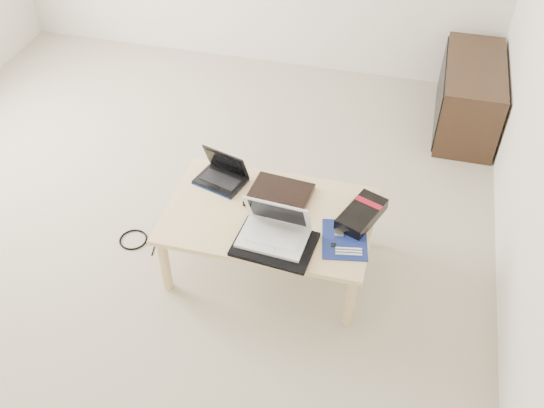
% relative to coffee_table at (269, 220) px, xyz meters
% --- Properties ---
extents(ground, '(4.00, 4.00, 0.00)m').
position_rel_coffee_table_xyz_m(ground, '(-0.73, 0.23, -0.35)').
color(ground, '#BBB197').
rests_on(ground, ground).
extents(coffee_table, '(1.10, 0.70, 0.40)m').
position_rel_coffee_table_xyz_m(coffee_table, '(0.00, 0.00, 0.00)').
color(coffee_table, '#E7C18B').
rests_on(coffee_table, ground).
extents(media_cabinet, '(0.41, 0.90, 0.50)m').
position_rel_coffee_table_xyz_m(media_cabinet, '(1.04, 1.68, -0.10)').
color(media_cabinet, '#3A2717').
rests_on(media_cabinet, ground).
extents(book, '(0.35, 0.30, 0.03)m').
position_rel_coffee_table_xyz_m(book, '(0.02, 0.14, 0.06)').
color(book, black).
rests_on(book, coffee_table).
extents(netbook, '(0.31, 0.26, 0.19)m').
position_rel_coffee_table_xyz_m(netbook, '(-0.32, 0.20, 0.09)').
color(netbook, black).
rests_on(netbook, coffee_table).
extents(tablet, '(0.30, 0.26, 0.01)m').
position_rel_coffee_table_xyz_m(tablet, '(0.05, 0.00, 0.06)').
color(tablet, black).
rests_on(tablet, coffee_table).
extents(remote, '(0.06, 0.21, 0.02)m').
position_rel_coffee_table_xyz_m(remote, '(0.09, -0.00, 0.06)').
color(remote, silver).
rests_on(remote, coffee_table).
extents(neoprene_sleeve, '(0.42, 0.32, 0.02)m').
position_rel_coffee_table_xyz_m(neoprene_sleeve, '(0.09, -0.22, 0.06)').
color(neoprene_sleeve, black).
rests_on(neoprene_sleeve, coffee_table).
extents(white_laptop, '(0.35, 0.26, 0.23)m').
position_rel_coffee_table_xyz_m(white_laptop, '(0.07, -0.17, 0.12)').
color(white_laptop, white).
rests_on(white_laptop, neoprene_sleeve).
extents(motherboard, '(0.27, 0.32, 0.01)m').
position_rel_coffee_table_xyz_m(motherboard, '(0.42, -0.09, 0.05)').
color(motherboard, '#0C1850').
rests_on(motherboard, coffee_table).
extents(gpu_box, '(0.25, 0.34, 0.07)m').
position_rel_coffee_table_xyz_m(gpu_box, '(0.48, 0.08, 0.08)').
color(gpu_box, black).
rests_on(gpu_box, coffee_table).
extents(cable_coil, '(0.11, 0.11, 0.01)m').
position_rel_coffee_table_xyz_m(cable_coil, '(-0.06, -0.08, 0.05)').
color(cable_coil, black).
rests_on(cable_coil, coffee_table).
extents(floor_cable_coil, '(0.21, 0.21, 0.01)m').
position_rel_coffee_table_xyz_m(floor_cable_coil, '(-0.83, -0.02, -0.35)').
color(floor_cable_coil, black).
rests_on(floor_cable_coil, ground).
extents(floor_cable_trail, '(0.07, 0.34, 0.01)m').
position_rel_coffee_table_xyz_m(floor_cable_trail, '(-0.71, 0.06, -0.35)').
color(floor_cable_trail, black).
rests_on(floor_cable_trail, ground).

